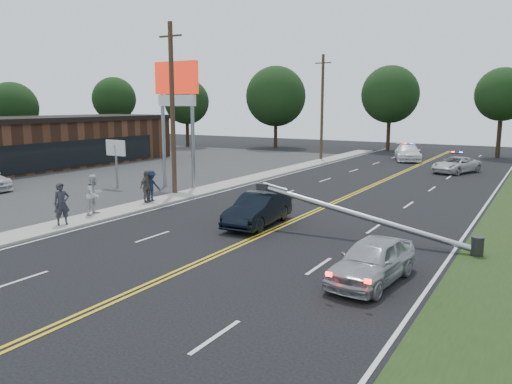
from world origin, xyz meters
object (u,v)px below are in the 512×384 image
Objects in this scene: bystander_b at (94,194)px; bystander_d at (146,187)px; pylon_sign at (177,94)px; utility_pole_far at (322,107)px; utility_pole_mid at (172,109)px; bystander_c at (151,186)px; crashed_sedan at (258,209)px; emergency_a at (456,165)px; bystander_a at (62,204)px; small_sign at (116,152)px; emergency_b at (408,152)px; fallen_streetlight at (371,218)px; waiting_sedan at (372,260)px.

bystander_d is at bearing -11.08° from bystander_b.
utility_pole_far reaches higher than pylon_sign.
utility_pole_far is 5.78× the size of bystander_d.
utility_pole_far is (0.00, 22.00, 0.00)m from utility_pole_mid.
bystander_b is 3.87m from bystander_c.
crashed_sedan reaches higher than emergency_a.
utility_pole_far is at bearing 25.86° from bystander_a.
small_sign is 0.57× the size of emergency_b.
bystander_a is at bearing -151.00° from crashed_sedan.
utility_pole_mid is at bearing 0.00° from small_sign.
utility_pole_mid reaches higher than emergency_b.
emergency_b is at bearing 26.52° from utility_pole_far.
pylon_sign is 20.06m from utility_pole_far.
waiting_sedan is at bearing -71.83° from fallen_streetlight.
bystander_b is (-14.35, 1.97, 0.41)m from waiting_sedan.
utility_pole_far is at bearing 86.28° from pylon_sign.
utility_pole_mid reaches higher than small_sign.
utility_pole_far is 2.21× the size of emergency_a.
utility_pole_mid is at bearing 163.36° from fallen_streetlight.
utility_pole_mid is at bearing -125.05° from emergency_b.
fallen_streetlight is at bearing -88.20° from bystander_b.
crashed_sedan is (8.20, -4.06, -4.36)m from utility_pole_mid.
utility_pole_mid is 22.00m from utility_pole_far.
emergency_b reaches higher than emergency_a.
waiting_sedan is 13.91m from bystander_a.
utility_pole_far is at bearing 117.24° from fallen_streetlight.
waiting_sedan is at bearing -29.86° from utility_pole_mid.
pylon_sign is 0.85× the size of fallen_streetlight.
bystander_a is at bearing -88.19° from utility_pole_far.
bystander_d is at bearing -97.06° from emergency_a.
pylon_sign is at bearing 29.74° from small_sign.
utility_pole_mid is at bearing -102.20° from emergency_a.
small_sign is 0.69× the size of emergency_a.
waiting_sedan is 0.73× the size of emergency_b.
fallen_streetlight is at bearing -86.37° from bystander_c.
bystander_c is 0.38m from bystander_d.
utility_pole_far is at bearing 90.00° from utility_pole_mid.
small_sign is 22.68m from utility_pole_far.
crashed_sedan is at bearing -179.33° from fallen_streetlight.
utility_pole_far reaches higher than emergency_b.
bystander_c is at bearing -88.56° from utility_pole_far.
bystander_c is (-12.77, 1.29, 0.05)m from fallen_streetlight.
fallen_streetlight is at bearing -66.69° from emergency_a.
bystander_a is at bearing 175.03° from bystander_d.
bystander_b is at bearing -77.94° from pylon_sign.
bystander_b is (1.83, -8.57, -4.91)m from pylon_sign.
fallen_streetlight is 4.99× the size of bystander_a.
pylon_sign is at bearing 31.58° from bystander_c.
crashed_sedan is 2.34× the size of bystander_a.
bystander_b is (0.53, -28.57, -4.00)m from utility_pole_far.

